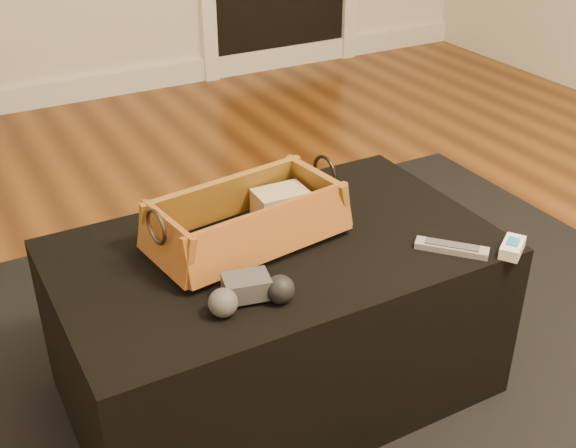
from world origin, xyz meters
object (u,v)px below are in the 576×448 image
tv_remote (243,238)px  silver_remote (452,248)px  cream_gadget (512,247)px  ottoman (277,319)px  wicker_basket (247,222)px  game_controller (250,292)px

tv_remote → silver_remote: (0.40, -0.24, -0.02)m
tv_remote → cream_gadget: tv_remote is taller
ottoman → wicker_basket: size_ratio=2.10×
ottoman → tv_remote: (-0.07, 0.02, 0.24)m
silver_remote → cream_gadget: bearing=-31.7°
silver_remote → cream_gadget: cream_gadget is taller
tv_remote → silver_remote: 0.47m
ottoman → wicker_basket: 0.27m
game_controller → tv_remote: bearing=67.7°
tv_remote → cream_gadget: bearing=-44.4°
wicker_basket → silver_remote: bearing=-33.6°
tv_remote → cream_gadget: 0.60m
game_controller → silver_remote: bearing=-4.4°
silver_remote → game_controller: bearing=175.6°
wicker_basket → silver_remote: wicker_basket is taller
game_controller → cream_gadget: bearing=-10.1°
tv_remote → wicker_basket: (0.02, 0.02, 0.02)m
wicker_basket → game_controller: 0.24m
ottoman → game_controller: game_controller is taller
silver_remote → cream_gadget: 0.13m
wicker_basket → ottoman: bearing=-39.7°
ottoman → silver_remote: size_ratio=6.90×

